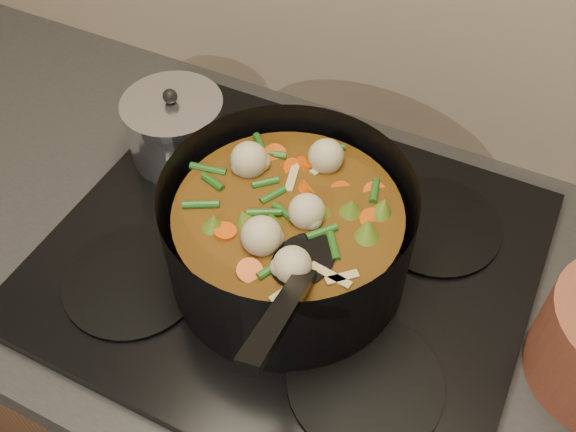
% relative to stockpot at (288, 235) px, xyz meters
% --- Properties ---
extents(counter, '(2.64, 0.64, 0.91)m').
position_rel_stockpot_xyz_m(counter, '(-0.01, 0.02, -0.54)').
color(counter, brown).
rests_on(counter, ground).
extents(stovetop, '(0.62, 0.54, 0.03)m').
position_rel_stockpot_xyz_m(stovetop, '(-0.01, 0.02, -0.08)').
color(stovetop, black).
rests_on(stovetop, counter).
extents(stockpot, '(0.31, 0.41, 0.22)m').
position_rel_stockpot_xyz_m(stockpot, '(0.00, 0.00, 0.00)').
color(stockpot, black).
rests_on(stockpot, stovetop).
extents(saucepan, '(0.15, 0.15, 0.12)m').
position_rel_stockpot_xyz_m(saucepan, '(-0.24, 0.12, -0.02)').
color(saucepan, silver).
rests_on(saucepan, stovetop).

